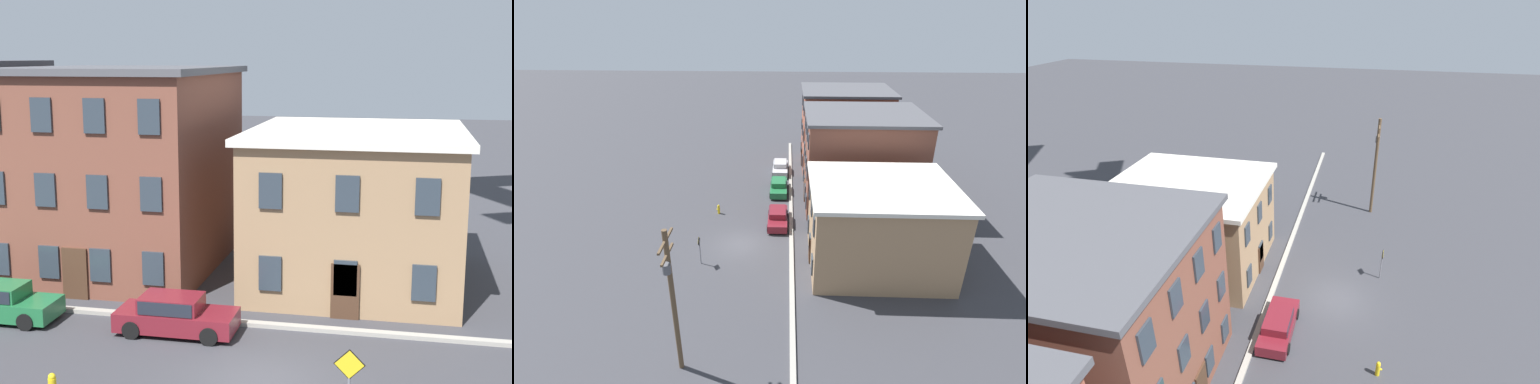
% 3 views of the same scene
% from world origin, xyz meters
% --- Properties ---
extents(ground_plane, '(200.00, 200.00, 0.00)m').
position_xyz_m(ground_plane, '(0.00, 0.00, 0.00)').
color(ground_plane, '#38383D').
extents(kerb_strip, '(56.00, 0.36, 0.16)m').
position_xyz_m(kerb_strip, '(0.00, 4.50, 0.08)').
color(kerb_strip, '#9E998E').
rests_on(kerb_strip, ground_plane).
extents(apartment_corner, '(8.94, 10.83, 9.81)m').
position_xyz_m(apartment_corner, '(-19.60, 11.16, 4.92)').
color(apartment_corner, brown).
rests_on(apartment_corner, ground_plane).
extents(apartment_midblock, '(9.69, 11.56, 9.53)m').
position_xyz_m(apartment_midblock, '(-9.13, 11.52, 4.78)').
color(apartment_midblock, brown).
rests_on(apartment_midblock, ground_plane).
extents(apartment_far, '(9.32, 10.87, 6.89)m').
position_xyz_m(apartment_far, '(2.09, 11.18, 3.46)').
color(apartment_far, '#9E7A56').
rests_on(apartment_far, ground_plane).
extents(car_silver, '(4.40, 1.92, 1.43)m').
position_xyz_m(car_silver, '(-16.70, 3.23, 0.75)').
color(car_silver, '#B7B7BC').
rests_on(car_silver, ground_plane).
extents(car_green, '(4.40, 1.92, 1.43)m').
position_xyz_m(car_green, '(-10.91, 3.17, 0.75)').
color(car_green, '#1E6638').
rests_on(car_green, ground_plane).
extents(car_maroon, '(4.40, 1.92, 1.43)m').
position_xyz_m(car_maroon, '(-3.87, 3.22, 0.75)').
color(car_maroon, maroon).
rests_on(car_maroon, ground_plane).
extents(caution_sign, '(0.84, 0.08, 2.51)m').
position_xyz_m(caution_sign, '(2.95, -2.84, 1.65)').
color(caution_sign, slate).
rests_on(caution_sign, ground_plane).
extents(utility_pole, '(2.40, 0.44, 9.17)m').
position_xyz_m(utility_pole, '(13.16, -1.94, 5.16)').
color(utility_pole, brown).
rests_on(utility_pole, ground_plane).
extents(fire_hydrant, '(0.24, 0.34, 0.96)m').
position_xyz_m(fire_hydrant, '(-5.64, -2.74, 0.48)').
color(fire_hydrant, yellow).
rests_on(fire_hydrant, ground_plane).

